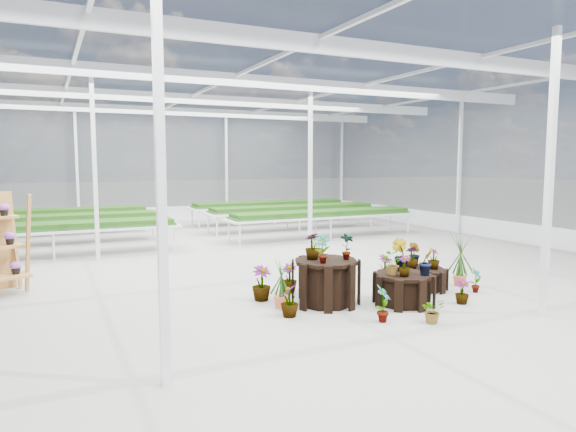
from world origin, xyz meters
name	(u,v)px	position (x,y,z in m)	size (l,w,h in m)	color
ground_plane	(271,282)	(0.00, 0.00, 0.00)	(24.00, 24.00, 0.00)	gray
greenhouse_shell	(271,172)	(0.00, 0.00, 2.25)	(18.00, 24.00, 4.50)	white
steel_frame	(271,172)	(0.00, 0.00, 2.25)	(18.00, 24.00, 4.50)	silver
nursery_benches	(185,224)	(0.00, 7.20, 0.42)	(16.00, 7.00, 0.84)	silver
plinth_tall	(326,282)	(0.20, -1.92, 0.39)	(1.15, 1.15, 0.78)	black
plinth_mid	(404,289)	(1.40, -2.52, 0.27)	(1.02, 1.02, 0.54)	black
plinth_low	(423,279)	(2.40, -1.82, 0.20)	(0.91, 0.91, 0.41)	black
nursery_plants	(372,270)	(1.16, -1.90, 0.52)	(4.44, 3.15, 1.26)	#193D0D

